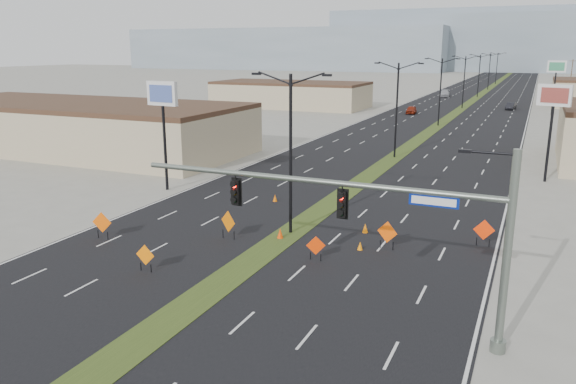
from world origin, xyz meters
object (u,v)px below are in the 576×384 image
at_px(streetlight_0, 291,149).
at_px(car_mid, 511,106).
at_px(streetlight_2, 440,90).
at_px(cone_1, 365,228).
at_px(signal_mast, 386,220).
at_px(streetlight_5, 489,70).
at_px(construction_sign_3, 316,246).
at_px(pole_sign_east_far, 556,71).
at_px(streetlight_6, 497,67).
at_px(cone_2, 360,246).
at_px(streetlight_4, 479,74).
at_px(construction_sign_5, 484,231).
at_px(pole_sign_west, 163,102).
at_px(construction_sign_4, 387,233).
at_px(cone_3, 275,198).
at_px(streetlight_3, 464,80).
at_px(cone_0, 280,233).
at_px(car_left, 411,110).
at_px(construction_sign_0, 102,223).
at_px(construction_sign_2, 228,222).
at_px(streetlight_1, 397,107).
at_px(pole_sign_east_near, 554,104).
at_px(car_far, 445,93).

relative_size(streetlight_0, car_mid, 2.43).
height_order(streetlight_2, cone_1, streetlight_2).
distance_m(signal_mast, streetlight_5, 150.25).
distance_m(construction_sign_3, pole_sign_east_far, 83.83).
distance_m(streetlight_6, cone_2, 169.41).
xyz_separation_m(streetlight_2, streetlight_4, (0.00, 56.00, 0.00)).
height_order(construction_sign_3, construction_sign_5, construction_sign_5).
xyz_separation_m(streetlight_5, pole_sign_west, (-14.00, -133.78, 1.82)).
bearing_deg(construction_sign_4, cone_3, 161.77).
distance_m(construction_sign_4, pole_sign_west, 22.36).
bearing_deg(streetlight_4, pole_sign_west, -97.54).
distance_m(streetlight_3, cone_1, 82.33).
bearing_deg(cone_0, cone_3, 117.32).
height_order(car_left, construction_sign_0, construction_sign_0).
distance_m(streetlight_5, cone_0, 141.40).
relative_size(streetlight_3, pole_sign_west, 1.12).
bearing_deg(cone_3, streetlight_6, 88.54).
xyz_separation_m(streetlight_5, cone_1, (4.37, -138.06, -5.11)).
xyz_separation_m(construction_sign_2, cone_1, (7.41, 4.57, -0.75)).
bearing_deg(streetlight_5, cone_2, -87.97).
height_order(streetlight_2, cone_3, streetlight_2).
relative_size(streetlight_5, cone_2, 18.83).
bearing_deg(construction_sign_5, signal_mast, -113.81).
relative_size(streetlight_6, cone_3, 17.44).
bearing_deg(pole_sign_east_far, construction_sign_4, -97.27).
xyz_separation_m(streetlight_6, construction_sign_4, (6.39, -168.53, -4.40)).
xyz_separation_m(streetlight_1, cone_1, (4.37, -26.06, -5.11)).
xyz_separation_m(construction_sign_3, pole_sign_east_near, (11.66, 26.10, 6.04)).
bearing_deg(car_far, construction_sign_2, -93.28).
xyz_separation_m(construction_sign_0, cone_3, (6.01, 12.24, -0.73)).
bearing_deg(cone_1, cone_2, -78.88).
distance_m(streetlight_6, construction_sign_3, 171.94).
height_order(streetlight_4, construction_sign_4, streetlight_4).
bearing_deg(cone_1, streetlight_6, 91.51).
distance_m(streetlight_2, construction_sign_4, 57.06).
bearing_deg(cone_0, car_far, 93.76).
distance_m(car_mid, cone_2, 86.46).
xyz_separation_m(streetlight_4, construction_sign_2, (-3.04, -114.63, -4.35)).
bearing_deg(construction_sign_2, streetlight_1, 108.30).
relative_size(streetlight_1, cone_0, 14.66).
bearing_deg(cone_2, car_left, 99.61).
bearing_deg(pole_sign_west, streetlight_3, 85.33).
distance_m(streetlight_1, cone_0, 29.75).
height_order(streetlight_2, streetlight_6, same).
xyz_separation_m(streetlight_2, cone_0, (-0.13, -57.31, -5.08)).
height_order(streetlight_6, car_left, streetlight_6).
xyz_separation_m(streetlight_4, cone_2, (4.99, -113.26, -5.15)).
xyz_separation_m(streetlight_4, pole_sign_east_far, (15.94, -33.27, 2.25)).
height_order(car_far, construction_sign_4, construction_sign_4).
bearing_deg(cone_3, pole_sign_east_near, 39.77).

